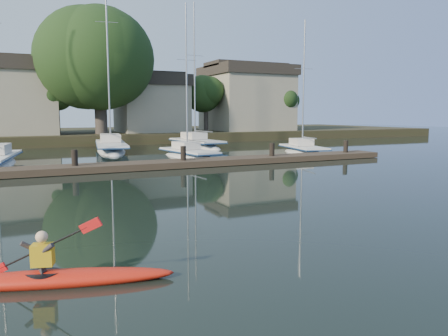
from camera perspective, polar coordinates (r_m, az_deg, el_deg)
name	(u,v)px	position (r m, az deg, el deg)	size (l,w,h in m)	color
ground	(259,231)	(11.68, 4.57, -8.26)	(160.00, 160.00, 0.00)	black
kayak	(51,276)	(8.76, -21.69, -12.92)	(4.40, 1.80, 1.41)	red
dock	(132,166)	(24.58, -11.91, 0.28)	(34.00, 2.00, 1.80)	#443227
sailboat_3	(189,160)	(30.64, -4.63, 1.05)	(2.73, 7.40, 11.66)	white
sailboat_4	(303,156)	(34.16, 10.28, 1.58)	(3.29, 6.87, 11.23)	white
sailboat_6	(111,153)	(37.23, -14.53, 1.89)	(3.91, 11.37, 17.73)	white
sailboat_7	(196,149)	(40.12, -3.63, 2.46)	(3.07, 9.03, 14.30)	white
shore	(89,112)	(50.56, -17.24, 7.04)	(90.00, 25.25, 12.75)	#292F17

